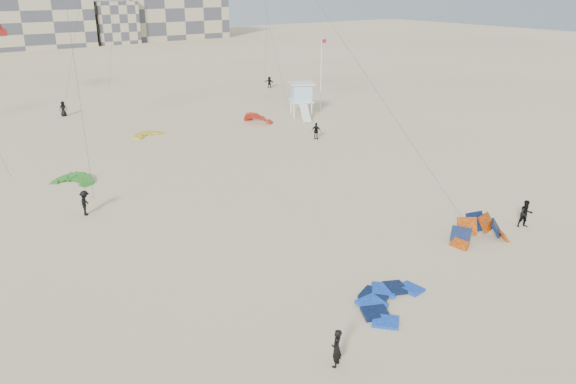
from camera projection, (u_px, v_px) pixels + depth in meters
ground at (362, 330)px, 24.56m from camera, size 320.00×320.00×0.00m
kite_ground_blue at (390, 304)px, 26.60m from camera, size 5.30×5.40×0.91m
kite_ground_orange at (479, 241)px, 32.96m from camera, size 4.47×4.38×3.64m
kite_ground_green at (73, 182)px, 42.67m from camera, size 4.67×4.66×1.76m
kite_ground_red_far at (258, 122)px, 60.90m from camera, size 4.53×4.47×3.44m
kite_ground_yellow at (148, 136)px, 55.66m from camera, size 3.28×3.41×0.58m
kitesurfer_main at (336, 348)px, 22.00m from camera, size 0.72×0.65×1.65m
kitesurfer_b at (526, 214)px, 34.62m from camera, size 1.07×0.99×1.75m
kitesurfer_c at (85, 203)px, 36.42m from camera, size 1.06×1.25×1.68m
kitesurfer_d at (316, 131)px, 54.11m from camera, size 0.88×1.01×1.63m
kitesurfer_e at (63, 109)px, 63.44m from camera, size 0.88×0.60×1.72m
kitesurfer_f at (269, 82)px, 80.67m from camera, size 1.02×1.56×1.60m
lifeguard_tower_near at (301, 100)px, 63.35m from camera, size 3.53×5.60×3.74m
flagpole at (321, 72)px, 65.37m from camera, size 0.69×0.11×8.48m
condo_mid at (14, 21)px, 127.90m from camera, size 32.00×16.00×12.00m
condo_east at (173, 7)px, 150.04m from camera, size 26.00×14.00×16.00m
condo_fill_right at (113, 22)px, 138.43m from camera, size 10.00×10.00×10.00m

